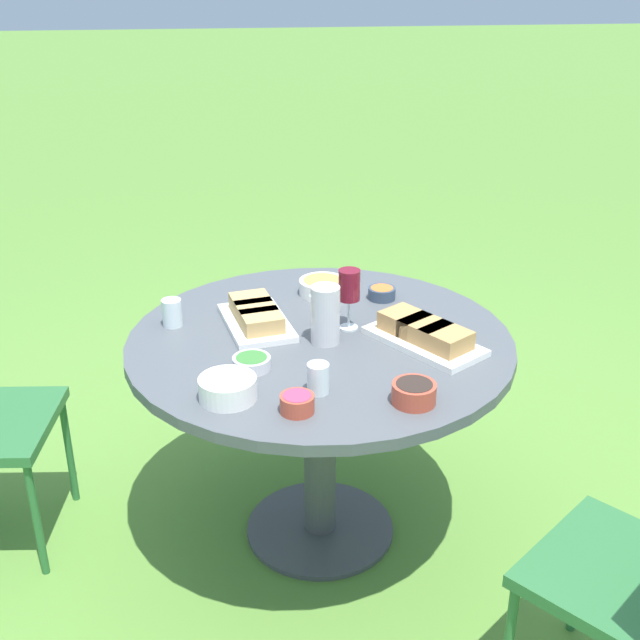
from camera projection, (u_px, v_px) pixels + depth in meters
name	position (u px, v px, depth m)	size (l,w,h in m)	color
ground_plane	(320.00, 530.00, 2.84)	(40.00, 40.00, 0.00)	#5B8C38
dining_table	(320.00, 371.00, 2.57)	(1.21, 1.21, 0.76)	#4C4C51
water_pitcher	(325.00, 315.00, 2.45)	(0.10, 0.09, 0.18)	silver
wine_glass	(349.00, 287.00, 2.52)	(0.07, 0.07, 0.20)	silver
platter_bread_main	(256.00, 316.00, 2.58)	(0.25, 0.36, 0.07)	white
platter_charcuterie	(425.00, 334.00, 2.46)	(0.36, 0.41, 0.08)	white
bowl_fries	(323.00, 286.00, 2.82)	(0.17, 0.17, 0.05)	white
bowl_salad	(252.00, 362.00, 2.32)	(0.11, 0.11, 0.04)	silver
bowl_olives	(414.00, 392.00, 2.14)	(0.12, 0.12, 0.06)	#B74733
bowl_dip_red	(297.00, 402.00, 2.10)	(0.09, 0.09, 0.05)	#B74733
bowl_dip_cream	(228.00, 387.00, 2.16)	(0.16, 0.16, 0.06)	white
bowl_roasted_veg	(382.00, 293.00, 2.79)	(0.10, 0.10, 0.04)	#334256
cup_water_near	(318.00, 378.00, 2.19)	(0.06, 0.06, 0.09)	silver
cup_water_far	(172.00, 313.00, 2.58)	(0.06, 0.06, 0.09)	silver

